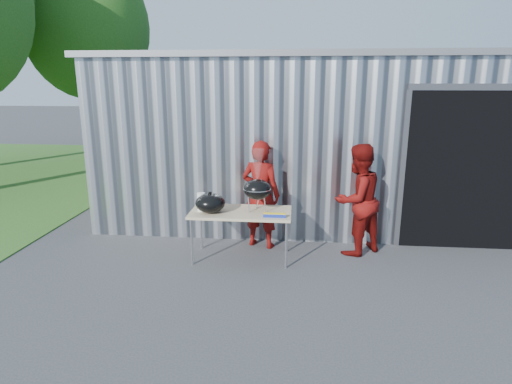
# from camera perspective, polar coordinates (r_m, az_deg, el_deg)

# --- Properties ---
(ground) EXTENTS (80.00, 80.00, 0.00)m
(ground) POSITION_cam_1_polar(r_m,az_deg,el_deg) (5.79, 1.08, -12.48)
(ground) COLOR #37373A
(building) EXTENTS (8.20, 6.20, 3.10)m
(building) POSITION_cam_1_polar(r_m,az_deg,el_deg) (9.81, 8.66, 8.00)
(building) COLOR silver
(building) RESTS_ON ground
(tree_far) EXTENTS (3.99, 3.99, 6.61)m
(tree_far) POSITION_cam_1_polar(r_m,az_deg,el_deg) (15.82, -21.62, 19.67)
(tree_far) COLOR #442D19
(tree_far) RESTS_ON ground
(folding_table) EXTENTS (1.50, 0.75, 0.75)m
(folding_table) POSITION_cam_1_polar(r_m,az_deg,el_deg) (6.41, -2.03, -2.91)
(folding_table) COLOR tan
(folding_table) RESTS_ON ground
(kettle_grill) EXTENTS (0.42, 0.42, 0.93)m
(kettle_grill) POSITION_cam_1_polar(r_m,az_deg,el_deg) (6.30, 0.18, 1.17)
(kettle_grill) COLOR black
(kettle_grill) RESTS_ON folding_table
(grill_lid) EXTENTS (0.44, 0.44, 0.32)m
(grill_lid) POSITION_cam_1_polar(r_m,az_deg,el_deg) (6.33, -6.11, -1.46)
(grill_lid) COLOR black
(grill_lid) RESTS_ON folding_table
(paper_towels) EXTENTS (0.12, 0.12, 0.28)m
(paper_towels) POSITION_cam_1_polar(r_m,az_deg,el_deg) (6.41, -7.31, -1.33)
(paper_towels) COLOR white
(paper_towels) RESTS_ON folding_table
(white_tub) EXTENTS (0.20, 0.15, 0.10)m
(white_tub) POSITION_cam_1_polar(r_m,az_deg,el_deg) (6.68, -6.47, -1.45)
(white_tub) COLOR white
(white_tub) RESTS_ON folding_table
(foil_box) EXTENTS (0.32, 0.05, 0.06)m
(foil_box) POSITION_cam_1_polar(r_m,az_deg,el_deg) (6.11, 2.47, -3.11)
(foil_box) COLOR navy
(foil_box) RESTS_ON folding_table
(person_cook) EXTENTS (0.73, 0.59, 1.75)m
(person_cook) POSITION_cam_1_polar(r_m,az_deg,el_deg) (6.85, 0.64, -0.33)
(person_cook) COLOR #630C0A
(person_cook) RESTS_ON ground
(person_bystander) EXTENTS (1.07, 1.04, 1.73)m
(person_bystander) POSITION_cam_1_polar(r_m,az_deg,el_deg) (6.75, 13.34, -1.01)
(person_bystander) COLOR #630C0A
(person_bystander) RESTS_ON ground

